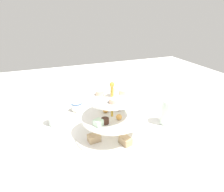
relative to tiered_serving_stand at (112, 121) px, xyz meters
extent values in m
plane|color=white|center=(0.00, 0.00, -0.07)|extent=(2.40, 2.40, 0.00)
cylinder|color=white|center=(0.00, 0.00, -0.07)|extent=(0.31, 0.31, 0.01)
cylinder|color=white|center=(0.00, 0.00, 0.02)|extent=(0.25, 0.25, 0.01)
cylinder|color=white|center=(0.00, 0.00, 0.10)|extent=(0.20, 0.20, 0.01)
cylinder|color=gold|center=(0.00, 0.00, 0.05)|extent=(0.01, 0.01, 0.23)
sphere|color=gold|center=(0.00, 0.00, 0.16)|extent=(0.02, 0.02, 0.02)
cube|color=tan|center=(-0.09, -0.02, -0.05)|extent=(0.05, 0.04, 0.03)
cube|color=tan|center=(0.02, -0.09, -0.05)|extent=(0.05, 0.06, 0.03)
cube|color=tan|center=(0.09, 0.02, -0.05)|extent=(0.06, 0.05, 0.03)
cube|color=tan|center=(-0.02, 0.09, -0.05)|extent=(0.04, 0.05, 0.03)
cylinder|color=#E5C660|center=(0.04, -0.03, -0.05)|extent=(0.04, 0.04, 0.01)
cylinder|color=#381E14|center=(-0.05, -0.04, 0.03)|extent=(0.03, 0.03, 0.02)
cylinder|color=#381E14|center=(0.04, 0.04, 0.03)|extent=(0.03, 0.03, 0.02)
cube|color=silver|center=(0.07, 0.05, 0.04)|extent=(0.04, 0.04, 0.02)
cube|color=silver|center=(-0.07, -0.05, 0.04)|extent=(0.04, 0.04, 0.02)
sphere|color=gold|center=(-0.02, 0.04, 0.04)|extent=(0.02, 0.02, 0.02)
sphere|color=gold|center=(0.01, -0.04, 0.04)|extent=(0.02, 0.02, 0.02)
cylinder|color=beige|center=(0.05, 0.01, 0.12)|extent=(0.03, 0.03, 0.02)
cylinder|color=beige|center=(-0.04, 0.04, 0.12)|extent=(0.03, 0.03, 0.02)
cylinder|color=beige|center=(-0.01, -0.05, 0.12)|extent=(0.03, 0.03, 0.02)
cylinder|color=white|center=(0.01, 0.01, 0.13)|extent=(0.04, 0.04, 0.04)
cube|color=silver|center=(-0.04, -0.03, 0.11)|extent=(0.08, 0.05, 0.00)
cube|color=silver|center=(0.04, -0.03, 0.11)|extent=(0.08, 0.05, 0.00)
cylinder|color=silver|center=(0.28, 0.00, -0.01)|extent=(0.07, 0.07, 0.12)
cylinder|color=silver|center=(-0.21, 0.18, -0.03)|extent=(0.06, 0.06, 0.08)
cylinder|color=white|center=(-0.09, 0.28, -0.07)|extent=(0.09, 0.09, 0.01)
cylinder|color=white|center=(-0.09, 0.28, -0.04)|extent=(0.06, 0.06, 0.04)
cylinder|color=#4772B2|center=(-0.09, 0.28, -0.02)|extent=(0.06, 0.06, 0.01)
cube|color=silver|center=(0.05, -0.32, -0.07)|extent=(0.17, 0.05, 0.00)
cube|color=silver|center=(0.15, 0.29, -0.07)|extent=(0.17, 0.06, 0.00)
camera|label=1|loc=(-0.26, -0.68, 0.43)|focal=32.37mm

